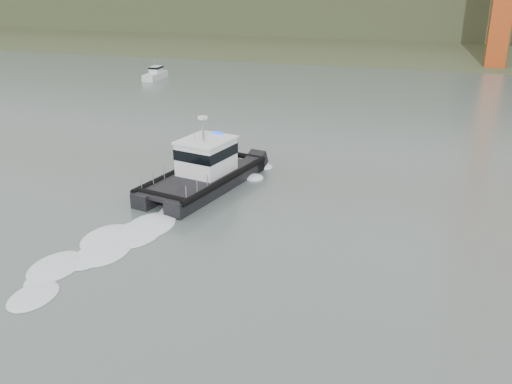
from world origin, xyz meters
TOP-DOWN VIEW (x-y plane):
  - ground at (0.00, 0.00)m, footprint 400.00×400.00m
  - headlands at (0.00, 125.50)m, footprint 500.00×105.36m
  - patrol_boat at (-6.52, 13.82)m, footprint 6.43×11.84m
  - motorboat at (-29.30, 52.32)m, footprint 1.71×5.12m

SIDE VIEW (x-z plane):
  - ground at x=0.00m, z-range 0.00..0.00m
  - motorboat at x=-29.30m, z-range -0.71..2.11m
  - patrol_boat at x=-6.52m, z-range -1.36..4.09m
  - headlands at x=0.00m, z-range -6.52..20.61m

